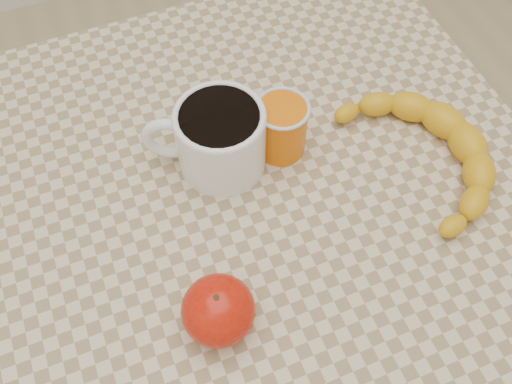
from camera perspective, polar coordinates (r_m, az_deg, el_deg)
name	(u,v)px	position (r m, az deg, el deg)	size (l,w,h in m)	color
ground	(256,361)	(1.44, 0.00, -16.58)	(3.00, 3.00, 0.00)	tan
table	(256,231)	(0.82, 0.00, -3.95)	(0.80, 0.80, 0.75)	beige
coffee_mug	(218,137)	(0.74, -3.81, 5.52)	(0.18, 0.15, 0.10)	white
orange_juice_glass	(281,127)	(0.76, 2.56, 6.50)	(0.07, 0.07, 0.08)	#DE6307
apple	(218,310)	(0.64, -3.79, -11.72)	(0.09, 0.09, 0.08)	#AB0D05
banana	(426,153)	(0.79, 16.62, 3.77)	(0.20, 0.29, 0.05)	gold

